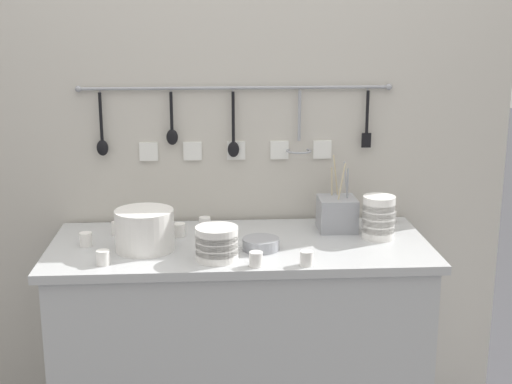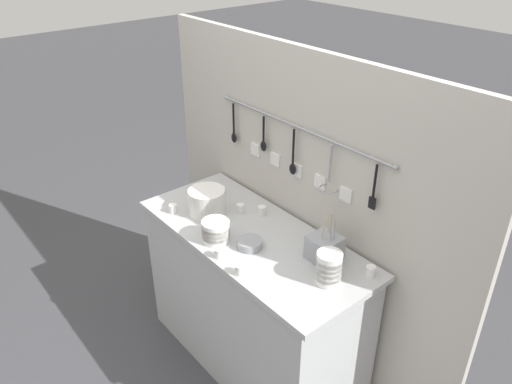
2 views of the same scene
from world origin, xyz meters
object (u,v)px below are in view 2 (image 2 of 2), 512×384
cup_edge_near (173,209)px  cup_back_right (262,210)px  plate_stack (207,202)px  cup_mid_row (194,191)px  cup_beside_plates (240,208)px  cup_front_right (240,270)px  bowl_stack_tall_left (216,231)px  cutlery_caddy (324,248)px  bowl_stack_back_corner (329,268)px  cup_centre (370,271)px  cup_back_left (219,253)px  cup_by_caddy (221,191)px  steel_mixing_bowl (250,243)px

cup_edge_near → cup_back_right: bearing=48.0°
plate_stack → cup_mid_row: bearing=165.3°
cup_beside_plates → cup_front_right: same height
bowl_stack_tall_left → cutlery_caddy: (0.45, 0.30, 0.01)m
bowl_stack_back_corner → cup_edge_near: (-0.95, -0.22, -0.05)m
cup_back_right → cup_mid_row: bearing=-158.4°
cup_centre → cup_front_right: bearing=-130.7°
bowl_stack_back_corner → cup_mid_row: (-1.04, -0.02, -0.05)m
cup_back_left → cup_centre: 0.71m
cup_edge_near → cutlery_caddy: bearing=21.9°
cup_back_right → cup_by_caddy: size_ratio=1.00×
cup_edge_near → cup_mid_row: bearing=113.8°
cup_by_caddy → cup_centre: 1.04m
cup_centre → cup_mid_row: (-1.13, -0.20, 0.00)m
steel_mixing_bowl → cup_front_right: bearing=-51.1°
cup_front_right → cup_edge_near: bearing=175.7°
bowl_stack_back_corner → cup_back_right: bowl_stack_back_corner is taller
cup_back_right → cup_by_caddy: bearing=-173.2°
cup_edge_near → cup_beside_plates: 0.37m
bowl_stack_tall_left → cup_front_right: (0.29, -0.07, -0.03)m
bowl_stack_tall_left → steel_mixing_bowl: (0.15, 0.09, -0.04)m
cup_by_caddy → bowl_stack_tall_left: bearing=-39.6°
cup_mid_row → cutlery_caddy: bearing=8.3°
bowl_stack_back_corner → cup_by_caddy: bearing=173.6°
cup_edge_near → cup_front_right: bearing=-4.3°
cup_mid_row → cup_by_caddy: bearing=53.2°
cup_back_right → cup_front_right: (0.33, -0.41, 0.00)m
cup_back_right → cup_centre: bearing=3.1°
cup_centre → steel_mixing_bowl: bearing=-151.7°
cup_centre → cup_mid_row: size_ratio=1.00×
bowl_stack_tall_left → cutlery_caddy: size_ratio=0.51×
steel_mixing_bowl → cup_mid_row: 0.61m
cup_mid_row → bowl_stack_tall_left: bearing=-20.7°
steel_mixing_bowl → cup_centre: 0.59m
cup_front_right → cup_mid_row: bearing=161.6°
bowl_stack_back_corner → cup_by_caddy: 0.95m
steel_mixing_bowl → cup_back_left: (-0.03, -0.17, 0.00)m
cup_back_left → cup_by_caddy: bearing=142.6°
bowl_stack_tall_left → cup_by_caddy: 0.47m
steel_mixing_bowl → cup_beside_plates: cup_beside_plates is taller
bowl_stack_tall_left → cup_front_right: bearing=-14.6°
cup_back_left → cup_beside_plates: 0.42m
cup_by_caddy → cup_front_right: size_ratio=1.00×
bowl_stack_back_corner → bowl_stack_tall_left: bowl_stack_back_corner is taller
bowl_stack_tall_left → cup_beside_plates: (-0.13, 0.26, -0.03)m
cup_centre → cup_mid_row: 1.15m
cup_front_right → cup_back_right: bearing=128.7°
bowl_stack_back_corner → cutlery_caddy: (-0.13, 0.11, -0.02)m
cup_by_caddy → cup_back_right: bearing=6.8°
cutlery_caddy → cup_front_right: (-0.16, -0.38, -0.04)m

